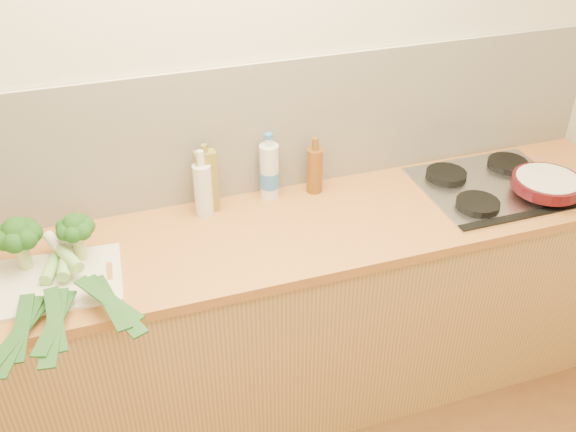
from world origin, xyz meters
name	(u,v)px	position (x,y,z in m)	size (l,w,h in m)	color
room_shell	(232,134)	(0.00, 1.49, 1.17)	(3.50, 3.50, 3.50)	beige
counter	(258,323)	(0.00, 1.20, 0.45)	(3.20, 0.62, 0.90)	tan
gas_hob	(494,186)	(1.02, 1.20, 0.91)	(0.58, 0.50, 0.04)	silver
chopping_board	(56,281)	(-0.71, 1.13, 0.91)	(0.43, 0.32, 0.01)	white
broccoli_left	(18,235)	(-0.80, 1.24, 1.05)	(0.16, 0.16, 0.20)	#A4B66A
broccoli_right	(75,229)	(-0.62, 1.23, 1.04)	(0.13, 0.13, 0.18)	#A4B66A
leek_front	(46,279)	(-0.73, 1.12, 0.94)	(0.27, 0.68, 0.04)	white
leek_mid	(62,282)	(-0.68, 1.06, 0.95)	(0.15, 0.62, 0.04)	white
leek_back	(80,270)	(-0.62, 1.08, 0.97)	(0.28, 0.62, 0.04)	white
skillet	(548,183)	(1.18, 1.08, 0.96)	(0.41, 0.28, 0.05)	#450B10
oil_tin	(207,181)	(-0.12, 1.41, 1.03)	(0.08, 0.05, 0.28)	olive
glass_bottle	(203,189)	(-0.14, 1.39, 1.01)	(0.07, 0.07, 0.27)	silver
amber_bottle	(315,170)	(0.31, 1.41, 1.00)	(0.06, 0.06, 0.24)	brown
water_bottle	(269,173)	(0.13, 1.43, 1.01)	(0.08, 0.08, 0.26)	silver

